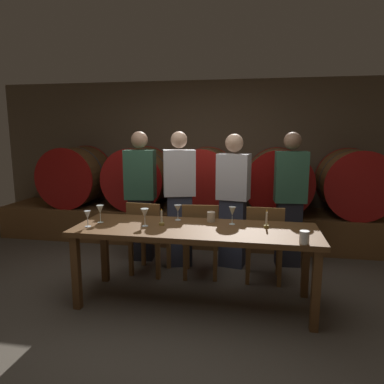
{
  "coord_description": "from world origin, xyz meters",
  "views": [
    {
      "loc": [
        0.74,
        -3.15,
        1.69
      ],
      "look_at": [
        0.12,
        0.24,
        1.08
      ],
      "focal_mm": 33.03,
      "sensor_mm": 36.0,
      "label": 1
    }
  ],
  "objects": [
    {
      "name": "candle_left",
      "position": [
        -0.15,
        0.1,
        0.81
      ],
      "size": [
        0.05,
        0.05,
        0.17
      ],
      "color": "olive",
      "rests_on": "dining_table"
    },
    {
      "name": "chair_left",
      "position": [
        -0.48,
        0.67,
        0.49
      ],
      "size": [
        0.45,
        0.45,
        0.88
      ],
      "rotation": [
        0.0,
        0.0,
        3.02
      ],
      "color": "brown",
      "rests_on": "ground"
    },
    {
      "name": "guest_far_left",
      "position": [
        -0.72,
        1.14,
        0.86
      ],
      "size": [
        0.4,
        0.28,
        1.68
      ],
      "rotation": [
        0.0,
        0.0,
        3.24
      ],
      "color": "black",
      "rests_on": "ground"
    },
    {
      "name": "wine_glass_far_left",
      "position": [
        -0.84,
        -0.08,
        0.88
      ],
      "size": [
        0.06,
        0.06,
        0.16
      ],
      "color": "white",
      "rests_on": "dining_table"
    },
    {
      "name": "cup_left",
      "position": [
        0.31,
        0.33,
        0.82
      ],
      "size": [
        0.08,
        0.08,
        0.1
      ],
      "primitive_type": "cylinder",
      "color": "beige",
      "rests_on": "dining_table"
    },
    {
      "name": "cup_right",
      "position": [
        1.15,
        -0.25,
        0.82
      ],
      "size": [
        0.08,
        0.08,
        0.11
      ],
      "primitive_type": "cylinder",
      "color": "white",
      "rests_on": "dining_table"
    },
    {
      "name": "back_wall",
      "position": [
        0.0,
        2.63,
        1.23
      ],
      "size": [
        7.17,
        0.24,
        2.46
      ],
      "primitive_type": "cube",
      "color": "brown",
      "rests_on": "ground"
    },
    {
      "name": "dining_table",
      "position": [
        0.18,
        0.08,
        0.69
      ],
      "size": [
        2.33,
        0.76,
        0.77
      ],
      "color": "brown",
      "rests_on": "ground"
    },
    {
      "name": "wine_barrel_far_right",
      "position": [
        2.1,
        2.08,
        0.96
      ],
      "size": [
        0.94,
        0.81,
        0.94
      ],
      "color": "brown",
      "rests_on": "barrel_shelf"
    },
    {
      "name": "ground_plane",
      "position": [
        0.0,
        0.0,
        0.0
      ],
      "size": [
        9.32,
        9.32,
        0.0
      ],
      "primitive_type": "plane",
      "color": "#4C443A"
    },
    {
      "name": "wine_glass_left",
      "position": [
        -0.79,
        0.09,
        0.9
      ],
      "size": [
        0.07,
        0.07,
        0.18
      ],
      "color": "silver",
      "rests_on": "dining_table"
    },
    {
      "name": "candle_right",
      "position": [
        0.86,
        0.2,
        0.82
      ],
      "size": [
        0.05,
        0.05,
        0.18
      ],
      "color": "olive",
      "rests_on": "dining_table"
    },
    {
      "name": "guest_far_right",
      "position": [
        1.16,
        1.27,
        0.86
      ],
      "size": [
        0.39,
        0.26,
        1.67
      ],
      "rotation": [
        0.0,
        0.0,
        3.21
      ],
      "color": "black",
      "rests_on": "ground"
    },
    {
      "name": "guest_center_left",
      "position": [
        -0.18,
        1.04,
        0.86
      ],
      "size": [
        0.43,
        0.34,
        1.68
      ],
      "rotation": [
        0.0,
        0.0,
        3.43
      ],
      "color": "#33384C",
      "rests_on": "ground"
    },
    {
      "name": "chair_center",
      "position": [
        0.14,
        0.69,
        0.49
      ],
      "size": [
        0.44,
        0.44,
        0.88
      ],
      "rotation": [
        0.0,
        0.0,
        3.25
      ],
      "color": "brown",
      "rests_on": "ground"
    },
    {
      "name": "guest_center_right",
      "position": [
        0.48,
        1.12,
        0.85
      ],
      "size": [
        0.42,
        0.31,
        1.65
      ],
      "rotation": [
        0.0,
        0.0,
        2.96
      ],
      "color": "#33384C",
      "rests_on": "ground"
    },
    {
      "name": "wine_glass_center",
      "position": [
        -0.3,
        0.04,
        0.89
      ],
      "size": [
        0.08,
        0.08,
        0.17
      ],
      "color": "white",
      "rests_on": "dining_table"
    },
    {
      "name": "wine_glass_far_right",
      "position": [
        0.52,
        0.26,
        0.9
      ],
      "size": [
        0.07,
        0.07,
        0.18
      ],
      "color": "silver",
      "rests_on": "dining_table"
    },
    {
      "name": "barrel_shelf",
      "position": [
        0.0,
        2.08,
        0.25
      ],
      "size": [
        6.45,
        0.9,
        0.49
      ],
      "primitive_type": "cube",
      "color": "brown",
      "rests_on": "ground"
    },
    {
      "name": "wine_barrel_left",
      "position": [
        -1.05,
        2.08,
        0.96
      ],
      "size": [
        0.94,
        0.81,
        0.94
      ],
      "color": "brown",
      "rests_on": "barrel_shelf"
    },
    {
      "name": "wine_barrel_far_left",
      "position": [
        -2.12,
        2.08,
        0.96
      ],
      "size": [
        0.94,
        0.81,
        0.94
      ],
      "color": "#513319",
      "rests_on": "barrel_shelf"
    },
    {
      "name": "wine_barrel_center",
      "position": [
        -0.02,
        2.08,
        0.96
      ],
      "size": [
        0.94,
        0.81,
        0.94
      ],
      "color": "brown",
      "rests_on": "barrel_shelf"
    },
    {
      "name": "chair_right",
      "position": [
        0.86,
        0.69,
        0.49
      ],
      "size": [
        0.4,
        0.4,
        0.88
      ],
      "rotation": [
        0.0,
        0.0,
        3.13
      ],
      "color": "brown",
      "rests_on": "ground"
    },
    {
      "name": "wine_glass_right",
      "position": [
        -0.04,
        0.33,
        0.89
      ],
      "size": [
        0.08,
        0.08,
        0.16
      ],
      "color": "white",
      "rests_on": "dining_table"
    },
    {
      "name": "wine_barrel_right",
      "position": [
        1.06,
        2.08,
        0.96
      ],
      "size": [
        0.94,
        0.81,
        0.94
      ],
      "color": "brown",
      "rests_on": "barrel_shelf"
    }
  ]
}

